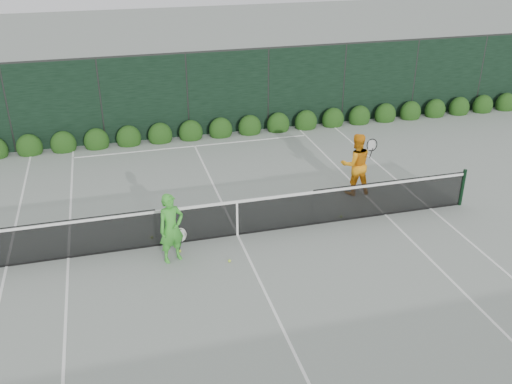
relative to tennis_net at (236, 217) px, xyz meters
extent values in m
plane|color=gray|center=(0.02, 0.00, -0.53)|extent=(80.00, 80.00, 0.00)
cylinder|color=black|center=(6.42, 0.00, 0.00)|extent=(0.10, 0.10, 1.07)
cube|color=black|center=(-4.18, 0.00, -0.02)|extent=(4.40, 0.01, 1.02)
cube|color=black|center=(0.02, 0.00, -0.05)|extent=(4.00, 0.01, 0.96)
cube|color=black|center=(4.22, 0.00, -0.02)|extent=(4.40, 0.01, 1.02)
cube|color=white|center=(0.02, 0.00, 0.41)|extent=(12.80, 0.03, 0.07)
cube|color=black|center=(0.02, 0.00, -0.51)|extent=(12.80, 0.02, 0.04)
cube|color=white|center=(0.02, 0.00, -0.07)|extent=(0.05, 0.03, 0.91)
imported|color=green|center=(-1.69, -0.71, 0.32)|extent=(0.72, 0.59, 1.69)
torus|color=beige|center=(-1.49, -0.61, 0.04)|extent=(0.30, 0.05, 0.30)
cylinder|color=black|center=(-1.49, -0.61, -0.20)|extent=(0.10, 0.03, 0.30)
imported|color=orange|center=(3.87, 1.48, 0.38)|extent=(0.95, 0.77, 1.83)
torus|color=black|center=(4.22, 1.28, 1.01)|extent=(0.30, 0.08, 0.30)
cylinder|color=black|center=(4.22, 1.28, 0.77)|extent=(0.10, 0.03, 0.30)
cube|color=white|center=(-5.46, 0.00, -0.53)|extent=(0.06, 23.77, 0.01)
cube|color=white|center=(5.51, 0.00, -0.53)|extent=(0.06, 23.77, 0.01)
cube|color=white|center=(-4.09, 0.00, -0.53)|extent=(0.06, 23.77, 0.01)
cube|color=white|center=(4.14, 0.00, -0.53)|extent=(0.06, 23.77, 0.01)
cube|color=white|center=(0.02, 11.88, -0.53)|extent=(11.03, 0.06, 0.01)
cube|color=white|center=(0.02, 6.40, -0.53)|extent=(8.23, 0.06, 0.01)
cube|color=white|center=(0.02, 0.00, -0.53)|extent=(0.06, 12.80, 0.01)
cube|color=black|center=(0.02, 7.50, 0.97)|extent=(32.00, 0.06, 3.00)
cube|color=#262826|center=(0.02, 7.50, 2.50)|extent=(32.00, 0.06, 0.06)
cylinder|color=#262826|center=(-5.98, 7.50, 0.97)|extent=(0.08, 0.08, 3.00)
cylinder|color=#262826|center=(-2.98, 7.50, 0.97)|extent=(0.08, 0.08, 3.00)
cylinder|color=#262826|center=(0.02, 7.50, 0.97)|extent=(0.08, 0.08, 3.00)
cylinder|color=#262826|center=(3.02, 7.50, 0.97)|extent=(0.08, 0.08, 3.00)
cylinder|color=#262826|center=(6.02, 7.50, 0.97)|extent=(0.08, 0.08, 3.00)
cylinder|color=#262826|center=(9.02, 7.50, 0.97)|extent=(0.08, 0.08, 3.00)
cylinder|color=#262826|center=(12.02, 7.50, 0.97)|extent=(0.08, 0.08, 3.00)
ellipsoid|color=#123C10|center=(-5.48, 7.15, -0.30)|extent=(0.86, 0.65, 0.94)
ellipsoid|color=#123C10|center=(-4.38, 7.15, -0.30)|extent=(0.86, 0.65, 0.94)
ellipsoid|color=#123C10|center=(-3.28, 7.15, -0.30)|extent=(0.86, 0.65, 0.94)
ellipsoid|color=#123C10|center=(-2.18, 7.15, -0.30)|extent=(0.86, 0.65, 0.94)
ellipsoid|color=#123C10|center=(-1.08, 7.15, -0.30)|extent=(0.86, 0.65, 0.94)
ellipsoid|color=#123C10|center=(0.02, 7.15, -0.30)|extent=(0.86, 0.65, 0.94)
ellipsoid|color=#123C10|center=(1.12, 7.15, -0.30)|extent=(0.86, 0.65, 0.94)
ellipsoid|color=#123C10|center=(2.22, 7.15, -0.30)|extent=(0.86, 0.65, 0.94)
ellipsoid|color=#123C10|center=(3.32, 7.15, -0.30)|extent=(0.86, 0.65, 0.94)
ellipsoid|color=#123C10|center=(4.42, 7.15, -0.30)|extent=(0.86, 0.65, 0.94)
ellipsoid|color=#123C10|center=(5.52, 7.15, -0.30)|extent=(0.86, 0.65, 0.94)
ellipsoid|color=#123C10|center=(6.62, 7.15, -0.30)|extent=(0.86, 0.65, 0.94)
ellipsoid|color=#123C10|center=(7.72, 7.15, -0.30)|extent=(0.86, 0.65, 0.94)
ellipsoid|color=#123C10|center=(8.82, 7.15, -0.30)|extent=(0.86, 0.65, 0.94)
ellipsoid|color=#123C10|center=(9.92, 7.15, -0.30)|extent=(0.86, 0.65, 0.94)
ellipsoid|color=#123C10|center=(11.02, 7.15, -0.30)|extent=(0.86, 0.65, 0.94)
ellipsoid|color=#123C10|center=(12.12, 7.15, -0.30)|extent=(0.86, 0.65, 0.94)
ellipsoid|color=#123C10|center=(13.22, 7.15, -0.30)|extent=(0.86, 0.65, 0.94)
sphere|color=#BCE432|center=(-1.50, -0.43, -0.50)|extent=(0.07, 0.07, 0.07)
sphere|color=#BCE432|center=(-0.45, -1.17, -0.50)|extent=(0.07, 0.07, 0.07)
sphere|color=#BCE432|center=(2.93, 0.16, -0.50)|extent=(0.07, 0.07, 0.07)
sphere|color=#BCE432|center=(-2.08, 0.39, -0.50)|extent=(0.07, 0.07, 0.07)
camera|label=1|loc=(-2.81, -12.19, 6.78)|focal=40.00mm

